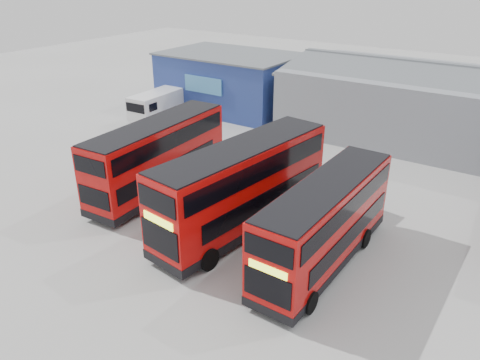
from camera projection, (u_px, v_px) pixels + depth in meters
ground_plane at (252, 231)px, 24.21m from camera, size 120.00×120.00×0.00m
office_block at (230, 81)px, 43.73m from camera, size 12.30×8.32×5.12m
double_decker_left at (158, 158)px, 27.66m from camera, size 3.04×10.36×4.33m
double_decker_centre at (242, 188)px, 23.58m from camera, size 3.96×11.12×4.61m
double_decker_right at (325, 225)px, 20.83m from camera, size 2.61×9.73×4.09m
panel_van at (157, 104)px, 41.01m from camera, size 2.59×5.56×2.38m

